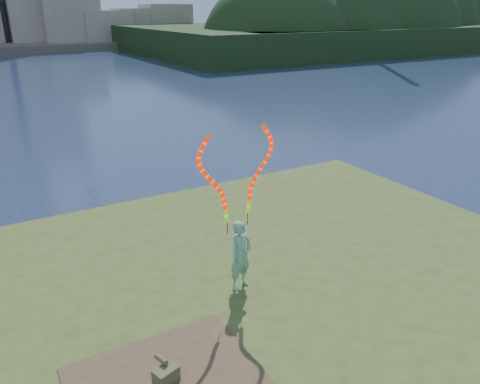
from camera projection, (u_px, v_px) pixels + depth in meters
ground at (206, 298)px, 11.82m from camera, size 320.00×320.00×0.00m
grassy_knoll at (254, 339)px, 9.85m from camera, size 20.00×18.00×0.80m
wooded_hill at (349, 46)px, 87.83m from camera, size 78.00×50.00×63.00m
woman_with_ribbons at (240, 232)px, 10.38m from camera, size 1.98×0.72×4.04m
canvas_bag at (166, 374)px, 8.05m from camera, size 0.48×0.54×0.39m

